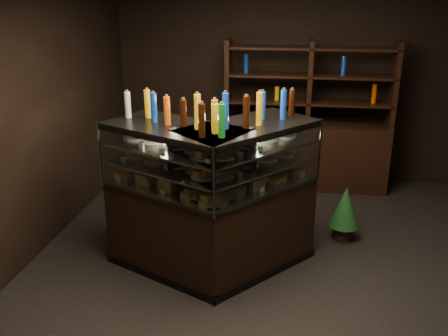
{
  "coord_description": "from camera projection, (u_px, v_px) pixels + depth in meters",
  "views": [
    {
      "loc": [
        0.19,
        -4.51,
        2.68
      ],
      "look_at": [
        -0.51,
        -0.36,
        1.11
      ],
      "focal_mm": 40.0,
      "sensor_mm": 36.0,
      "label": 1
    }
  ],
  "objects": [
    {
      "name": "food_display",
      "position": [
        212.0,
        160.0,
        4.63
      ],
      "size": [
        1.73,
        1.04,
        0.45
      ],
      "color": "#DD9B4F",
      "rests_on": "display_case"
    },
    {
      "name": "ground",
      "position": [
        279.0,
        260.0,
        5.13
      ],
      "size": [
        5.0,
        5.0,
        0.0
      ],
      "primitive_type": "plane",
      "color": "black",
      "rests_on": "ground"
    },
    {
      "name": "display_case",
      "position": [
        212.0,
        222.0,
        4.85
      ],
      "size": [
        2.09,
        1.47,
        1.48
      ],
      "rotation": [
        0.0,
        0.0,
        0.22
      ],
      "color": "black",
      "rests_on": "ground"
    },
    {
      "name": "room_shell",
      "position": [
        287.0,
        71.0,
        4.45
      ],
      "size": [
        5.02,
        5.02,
        3.01
      ],
      "color": "black",
      "rests_on": "ground"
    },
    {
      "name": "back_shelving",
      "position": [
        306.0,
        145.0,
        6.77
      ],
      "size": [
        2.2,
        0.48,
        2.0
      ],
      "rotation": [
        0.0,
        0.0,
        0.03
      ],
      "color": "black",
      "rests_on": "ground"
    },
    {
      "name": "potted_conifer",
      "position": [
        345.0,
        206.0,
        5.42
      ],
      "size": [
        0.33,
        0.33,
        0.7
      ],
      "rotation": [
        0.0,
        0.0,
        -0.37
      ],
      "color": "black",
      "rests_on": "ground"
    },
    {
      "name": "bottles_top",
      "position": [
        211.0,
        110.0,
        4.46
      ],
      "size": [
        1.55,
        0.9,
        0.3
      ],
      "color": "#147223",
      "rests_on": "display_case"
    }
  ]
}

